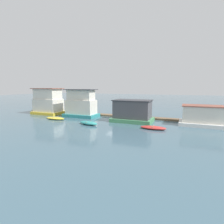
{
  "coord_description": "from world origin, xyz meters",
  "views": [
    {
      "loc": [
        11.03,
        -26.91,
        5.49
      ],
      "look_at": [
        0.0,
        -1.0,
        1.4
      ],
      "focal_mm": 28.0,
      "sensor_mm": 36.0,
      "label": 1
    }
  ],
  "objects_px": {
    "dinghy_yellow": "(55,118)",
    "mooring_post_near_right": "(68,111)",
    "houseboat_green": "(132,111)",
    "mooring_post_far_right": "(140,115)",
    "houseboat_teal": "(81,105)",
    "houseboat_white": "(202,116)",
    "dinghy_teal": "(88,123)",
    "houseboat_yellow": "(48,102)",
    "dinghy_red": "(153,128)"
  },
  "relations": [
    {
      "from": "dinghy_red",
      "to": "mooring_post_near_right",
      "type": "height_order",
      "value": "mooring_post_near_right"
    },
    {
      "from": "dinghy_yellow",
      "to": "dinghy_red",
      "type": "distance_m",
      "value": 16.59
    },
    {
      "from": "dinghy_teal",
      "to": "dinghy_red",
      "type": "height_order",
      "value": "dinghy_teal"
    },
    {
      "from": "houseboat_yellow",
      "to": "mooring_post_far_right",
      "type": "relative_size",
      "value": 4.2
    },
    {
      "from": "houseboat_yellow",
      "to": "mooring_post_near_right",
      "type": "bearing_deg",
      "value": 21.0
    },
    {
      "from": "dinghy_teal",
      "to": "mooring_post_far_right",
      "type": "distance_m",
      "value": 9.29
    },
    {
      "from": "mooring_post_far_right",
      "to": "dinghy_teal",
      "type": "bearing_deg",
      "value": -128.98
    },
    {
      "from": "houseboat_green",
      "to": "mooring_post_near_right",
      "type": "relative_size",
      "value": 4.62
    },
    {
      "from": "dinghy_yellow",
      "to": "mooring_post_near_right",
      "type": "bearing_deg",
      "value": 106.07
    },
    {
      "from": "houseboat_yellow",
      "to": "houseboat_green",
      "type": "bearing_deg",
      "value": -3.14
    },
    {
      "from": "houseboat_teal",
      "to": "dinghy_teal",
      "type": "bearing_deg",
      "value": -48.85
    },
    {
      "from": "houseboat_yellow",
      "to": "mooring_post_near_right",
      "type": "relative_size",
      "value": 4.33
    },
    {
      "from": "houseboat_yellow",
      "to": "dinghy_red",
      "type": "bearing_deg",
      "value": -12.41
    },
    {
      "from": "houseboat_green",
      "to": "mooring_post_far_right",
      "type": "relative_size",
      "value": 4.48
    },
    {
      "from": "houseboat_yellow",
      "to": "houseboat_teal",
      "type": "bearing_deg",
      "value": -2.06
    },
    {
      "from": "houseboat_yellow",
      "to": "dinghy_teal",
      "type": "bearing_deg",
      "value": -24.28
    },
    {
      "from": "houseboat_yellow",
      "to": "dinghy_yellow",
      "type": "relative_size",
      "value": 1.58
    },
    {
      "from": "houseboat_white",
      "to": "mooring_post_far_right",
      "type": "bearing_deg",
      "value": 172.14
    },
    {
      "from": "houseboat_green",
      "to": "dinghy_teal",
      "type": "distance_m",
      "value": 7.21
    },
    {
      "from": "houseboat_white",
      "to": "mooring_post_near_right",
      "type": "relative_size",
      "value": 4.39
    },
    {
      "from": "houseboat_white",
      "to": "mooring_post_far_right",
      "type": "xyz_separation_m",
      "value": [
        -9.27,
        1.28,
        -0.65
      ]
    },
    {
      "from": "houseboat_yellow",
      "to": "dinghy_red",
      "type": "xyz_separation_m",
      "value": [
        21.95,
        -4.83,
        -2.21
      ]
    },
    {
      "from": "houseboat_yellow",
      "to": "mooring_post_far_right",
      "type": "xyz_separation_m",
      "value": [
        18.63,
        1.44,
        -1.71
      ]
    },
    {
      "from": "dinghy_red",
      "to": "mooring_post_far_right",
      "type": "distance_m",
      "value": 7.11
    },
    {
      "from": "dinghy_yellow",
      "to": "houseboat_yellow",
      "type": "bearing_deg",
      "value": 141.86
    },
    {
      "from": "dinghy_teal",
      "to": "mooring_post_far_right",
      "type": "height_order",
      "value": "mooring_post_far_right"
    },
    {
      "from": "houseboat_teal",
      "to": "mooring_post_far_right",
      "type": "distance_m",
      "value": 10.88
    },
    {
      "from": "houseboat_yellow",
      "to": "houseboat_green",
      "type": "relative_size",
      "value": 0.94
    },
    {
      "from": "houseboat_white",
      "to": "mooring_post_far_right",
      "type": "distance_m",
      "value": 9.38
    },
    {
      "from": "houseboat_white",
      "to": "houseboat_teal",
      "type": "bearing_deg",
      "value": -178.72
    },
    {
      "from": "houseboat_teal",
      "to": "dinghy_red",
      "type": "distance_m",
      "value": 14.81
    },
    {
      "from": "houseboat_white",
      "to": "mooring_post_far_right",
      "type": "height_order",
      "value": "houseboat_white"
    },
    {
      "from": "mooring_post_far_right",
      "to": "dinghy_red",
      "type": "bearing_deg",
      "value": -62.09
    },
    {
      "from": "houseboat_teal",
      "to": "houseboat_white",
      "type": "height_order",
      "value": "houseboat_teal"
    },
    {
      "from": "houseboat_yellow",
      "to": "houseboat_teal",
      "type": "relative_size",
      "value": 0.96
    },
    {
      "from": "houseboat_yellow",
      "to": "houseboat_green",
      "type": "distance_m",
      "value": 18.05
    },
    {
      "from": "houseboat_green",
      "to": "dinghy_teal",
      "type": "xyz_separation_m",
      "value": [
        -5.2,
        -4.79,
        -1.38
      ]
    },
    {
      "from": "dinghy_teal",
      "to": "mooring_post_near_right",
      "type": "xyz_separation_m",
      "value": [
        -9.06,
        7.21,
        0.42
      ]
    },
    {
      "from": "dinghy_teal",
      "to": "dinghy_yellow",
      "type": "bearing_deg",
      "value": 168.17
    },
    {
      "from": "houseboat_green",
      "to": "mooring_post_far_right",
      "type": "distance_m",
      "value": 2.67
    },
    {
      "from": "dinghy_yellow",
      "to": "mooring_post_far_right",
      "type": "relative_size",
      "value": 2.65
    },
    {
      "from": "dinghy_teal",
      "to": "houseboat_green",
      "type": "bearing_deg",
      "value": 42.61
    },
    {
      "from": "dinghy_red",
      "to": "mooring_post_near_right",
      "type": "relative_size",
      "value": 2.45
    },
    {
      "from": "houseboat_green",
      "to": "houseboat_white",
      "type": "relative_size",
      "value": 1.05
    },
    {
      "from": "houseboat_yellow",
      "to": "houseboat_white",
      "type": "height_order",
      "value": "houseboat_yellow"
    },
    {
      "from": "dinghy_red",
      "to": "mooring_post_far_right",
      "type": "xyz_separation_m",
      "value": [
        -3.32,
        6.27,
        0.49
      ]
    },
    {
      "from": "dinghy_yellow",
      "to": "mooring_post_near_right",
      "type": "height_order",
      "value": "mooring_post_near_right"
    },
    {
      "from": "dinghy_yellow",
      "to": "mooring_post_near_right",
      "type": "xyz_separation_m",
      "value": [
        -1.63,
        5.66,
        0.5
      ]
    },
    {
      "from": "houseboat_green",
      "to": "mooring_post_near_right",
      "type": "distance_m",
      "value": 14.5
    },
    {
      "from": "dinghy_yellow",
      "to": "dinghy_teal",
      "type": "bearing_deg",
      "value": -11.83
    }
  ]
}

